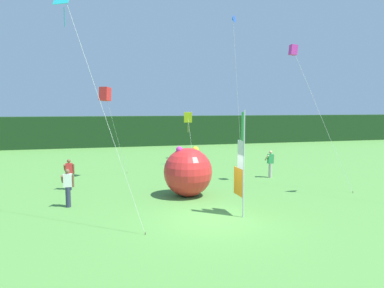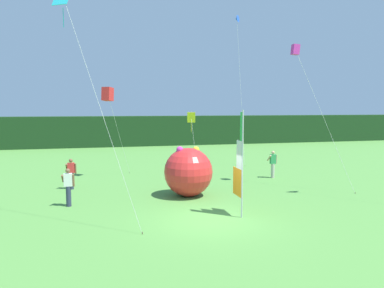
{
  "view_description": "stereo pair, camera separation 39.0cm",
  "coord_description": "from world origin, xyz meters",
  "px_view_note": "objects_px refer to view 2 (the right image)",
  "views": [
    {
      "loc": [
        -4.35,
        -13.1,
        4.39
      ],
      "look_at": [
        0.01,
        3.08,
        2.7
      ],
      "focal_mm": 33.79,
      "sensor_mm": 36.0,
      "label": 1
    },
    {
      "loc": [
        -3.97,
        -13.2,
        4.39
      ],
      "look_at": [
        0.01,
        3.08,
        2.7
      ],
      "focal_mm": 33.79,
      "sensor_mm": 36.0,
      "label": 2
    }
  ],
  "objects_px": {
    "inflatable_balloon": "(188,172)",
    "kite_blue_delta_5": "(237,21)",
    "banner_flag": "(240,166)",
    "person_near_banner": "(68,186)",
    "kite_red_box_2": "(108,94)",
    "kite_magenta_box_1": "(296,51)",
    "kite_yellow_diamond_3": "(191,120)",
    "kite_cyan_diamond_0": "(67,8)",
    "person_far_left": "(71,173)",
    "person_mid_field": "(273,163)"
  },
  "relations": [
    {
      "from": "banner_flag",
      "to": "kite_blue_delta_5",
      "type": "distance_m",
      "value": 17.17
    },
    {
      "from": "person_far_left",
      "to": "kite_red_box_2",
      "type": "bearing_deg",
      "value": 52.19
    },
    {
      "from": "inflatable_balloon",
      "to": "kite_yellow_diamond_3",
      "type": "distance_m",
      "value": 9.68
    },
    {
      "from": "person_near_banner",
      "to": "kite_cyan_diamond_0",
      "type": "relative_size",
      "value": 0.19
    },
    {
      "from": "kite_blue_delta_5",
      "to": "kite_red_box_2",
      "type": "bearing_deg",
      "value": -155.94
    },
    {
      "from": "person_far_left",
      "to": "inflatable_balloon",
      "type": "relative_size",
      "value": 0.66
    },
    {
      "from": "banner_flag",
      "to": "person_mid_field",
      "type": "relative_size",
      "value": 2.52
    },
    {
      "from": "banner_flag",
      "to": "person_near_banner",
      "type": "relative_size",
      "value": 2.52
    },
    {
      "from": "kite_cyan_diamond_0",
      "to": "kite_red_box_2",
      "type": "relative_size",
      "value": 1.58
    },
    {
      "from": "inflatable_balloon",
      "to": "kite_magenta_box_1",
      "type": "relative_size",
      "value": 0.32
    },
    {
      "from": "kite_magenta_box_1",
      "to": "person_near_banner",
      "type": "bearing_deg",
      "value": -172.19
    },
    {
      "from": "banner_flag",
      "to": "kite_cyan_diamond_0",
      "type": "relative_size",
      "value": 0.48
    },
    {
      "from": "banner_flag",
      "to": "kite_magenta_box_1",
      "type": "distance_m",
      "value": 8.8
    },
    {
      "from": "kite_yellow_diamond_3",
      "to": "kite_blue_delta_5",
      "type": "distance_m",
      "value": 8.59
    },
    {
      "from": "kite_magenta_box_1",
      "to": "kite_yellow_diamond_3",
      "type": "xyz_separation_m",
      "value": [
        -3.94,
        8.04,
        -3.99
      ]
    },
    {
      "from": "inflatable_balloon",
      "to": "kite_cyan_diamond_0",
      "type": "height_order",
      "value": "kite_cyan_diamond_0"
    },
    {
      "from": "person_far_left",
      "to": "kite_magenta_box_1",
      "type": "relative_size",
      "value": 0.21
    },
    {
      "from": "person_mid_field",
      "to": "kite_blue_delta_5",
      "type": "bearing_deg",
      "value": 89.51
    },
    {
      "from": "kite_cyan_diamond_0",
      "to": "kite_blue_delta_5",
      "type": "distance_m",
      "value": 17.59
    },
    {
      "from": "banner_flag",
      "to": "inflatable_balloon",
      "type": "xyz_separation_m",
      "value": [
        -1.26,
        3.68,
        -0.85
      ]
    },
    {
      "from": "inflatable_balloon",
      "to": "kite_blue_delta_5",
      "type": "bearing_deg",
      "value": 58.12
    },
    {
      "from": "banner_flag",
      "to": "kite_yellow_diamond_3",
      "type": "height_order",
      "value": "banner_flag"
    },
    {
      "from": "person_mid_field",
      "to": "kite_yellow_diamond_3",
      "type": "xyz_separation_m",
      "value": [
        -3.82,
        5.84,
        2.58
      ]
    },
    {
      "from": "person_mid_field",
      "to": "kite_magenta_box_1",
      "type": "distance_m",
      "value": 6.93
    },
    {
      "from": "person_mid_field",
      "to": "kite_magenta_box_1",
      "type": "relative_size",
      "value": 0.22
    },
    {
      "from": "person_near_banner",
      "to": "inflatable_balloon",
      "type": "xyz_separation_m",
      "value": [
        5.62,
        0.58,
        0.3
      ]
    },
    {
      "from": "person_mid_field",
      "to": "kite_red_box_2",
      "type": "bearing_deg",
      "value": 166.9
    },
    {
      "from": "kite_yellow_diamond_3",
      "to": "kite_blue_delta_5",
      "type": "bearing_deg",
      "value": 13.56
    },
    {
      "from": "kite_red_box_2",
      "to": "kite_blue_delta_5",
      "type": "height_order",
      "value": "kite_blue_delta_5"
    },
    {
      "from": "banner_flag",
      "to": "inflatable_balloon",
      "type": "distance_m",
      "value": 3.98
    },
    {
      "from": "inflatable_balloon",
      "to": "person_near_banner",
      "type": "bearing_deg",
      "value": -174.14
    },
    {
      "from": "person_far_left",
      "to": "inflatable_balloon",
      "type": "xyz_separation_m",
      "value": [
        5.79,
        -2.95,
        0.33
      ]
    },
    {
      "from": "inflatable_balloon",
      "to": "kite_blue_delta_5",
      "type": "xyz_separation_m",
      "value": [
        6.24,
        10.04,
        9.89
      ]
    },
    {
      "from": "kite_magenta_box_1",
      "to": "kite_cyan_diamond_0",
      "type": "bearing_deg",
      "value": -160.92
    },
    {
      "from": "banner_flag",
      "to": "kite_yellow_diamond_3",
      "type": "xyz_separation_m",
      "value": [
        1.1,
        12.78,
        1.43
      ]
    },
    {
      "from": "banner_flag",
      "to": "kite_magenta_box_1",
      "type": "bearing_deg",
      "value": 43.2
    },
    {
      "from": "person_near_banner",
      "to": "inflatable_balloon",
      "type": "distance_m",
      "value": 5.66
    },
    {
      "from": "kite_yellow_diamond_3",
      "to": "person_far_left",
      "type": "bearing_deg",
      "value": -142.96
    },
    {
      "from": "banner_flag",
      "to": "kite_cyan_diamond_0",
      "type": "height_order",
      "value": "kite_cyan_diamond_0"
    },
    {
      "from": "inflatable_balloon",
      "to": "kite_red_box_2",
      "type": "bearing_deg",
      "value": 123.9
    },
    {
      "from": "kite_magenta_box_1",
      "to": "kite_red_box_2",
      "type": "height_order",
      "value": "kite_magenta_box_1"
    },
    {
      "from": "person_near_banner",
      "to": "person_mid_field",
      "type": "height_order",
      "value": "person_mid_field"
    },
    {
      "from": "inflatable_balloon",
      "to": "kite_red_box_2",
      "type": "height_order",
      "value": "kite_red_box_2"
    },
    {
      "from": "person_far_left",
      "to": "kite_cyan_diamond_0",
      "type": "xyz_separation_m",
      "value": [
        0.56,
        -5.88,
        7.12
      ]
    },
    {
      "from": "banner_flag",
      "to": "person_mid_field",
      "type": "height_order",
      "value": "banner_flag"
    },
    {
      "from": "kite_red_box_2",
      "to": "kite_blue_delta_5",
      "type": "distance_m",
      "value": 12.43
    },
    {
      "from": "kite_blue_delta_5",
      "to": "inflatable_balloon",
      "type": "bearing_deg",
      "value": -121.88
    },
    {
      "from": "kite_cyan_diamond_0",
      "to": "kite_red_box_2",
      "type": "height_order",
      "value": "kite_cyan_diamond_0"
    },
    {
      "from": "banner_flag",
      "to": "person_near_banner",
      "type": "height_order",
      "value": "banner_flag"
    },
    {
      "from": "banner_flag",
      "to": "person_near_banner",
      "type": "bearing_deg",
      "value": 155.74
    }
  ]
}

